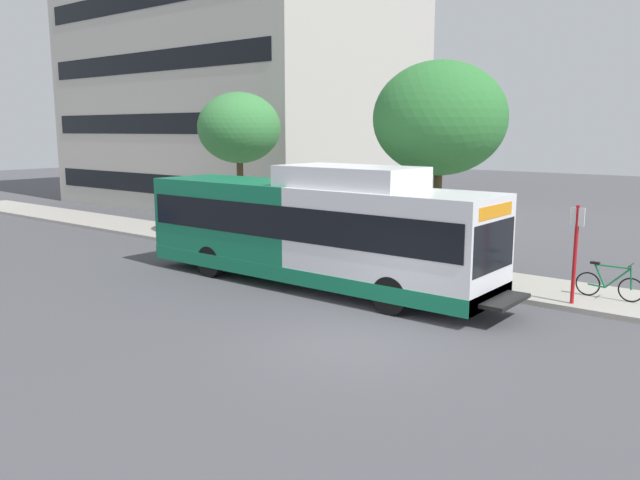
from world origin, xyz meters
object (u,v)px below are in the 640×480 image
bus_stop_sign_pole (575,247)px  transit_bus (312,230)px  street_tree_mid_block (239,128)px  bicycle_parked (609,284)px  street_tree_near_stop (440,119)px

bus_stop_sign_pole → transit_bus: bearing=108.3°
transit_bus → street_tree_mid_block: size_ratio=2.02×
bicycle_parked → transit_bus: bearing=114.1°
bus_stop_sign_pole → street_tree_mid_block: street_tree_mid_block is taller
street_tree_near_stop → bus_stop_sign_pole: bearing=-110.1°
transit_bus → street_tree_mid_block: street_tree_mid_block is taller
bus_stop_sign_pole → bicycle_parked: bearing=-30.0°
transit_bus → street_tree_near_stop: bearing=-24.8°
transit_bus → street_tree_near_stop: (4.14, -1.92, 3.30)m
bicycle_parked → street_tree_mid_block: size_ratio=0.29×
transit_bus → bus_stop_sign_pole: size_ratio=4.71×
bicycle_parked → street_tree_near_stop: size_ratio=0.26×
street_tree_near_stop → street_tree_mid_block: (0.18, 9.38, -0.29)m
transit_bus → bicycle_parked: bearing=-65.9°
transit_bus → bicycle_parked: size_ratio=6.96×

